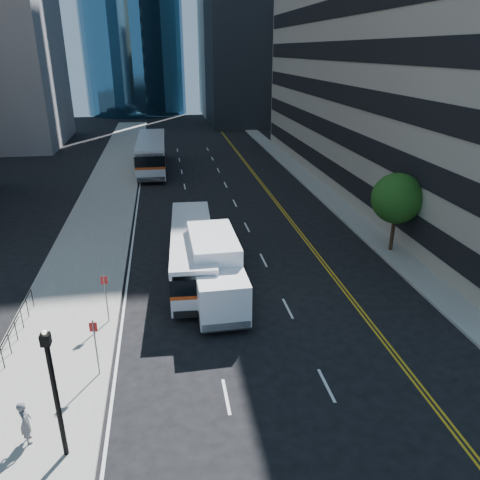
% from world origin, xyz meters
% --- Properties ---
extents(ground, '(160.00, 160.00, 0.00)m').
position_xyz_m(ground, '(0.00, 0.00, 0.00)').
color(ground, black).
rests_on(ground, ground).
extents(sidewalk_west, '(5.00, 90.00, 0.15)m').
position_xyz_m(sidewalk_west, '(-10.50, 25.00, 0.07)').
color(sidewalk_west, gray).
rests_on(sidewalk_west, ground).
extents(sidewalk_east, '(2.00, 90.00, 0.15)m').
position_xyz_m(sidewalk_east, '(9.00, 25.00, 0.07)').
color(sidewalk_east, gray).
rests_on(sidewalk_east, ground).
extents(street_tree, '(3.20, 3.20, 5.10)m').
position_xyz_m(street_tree, '(9.00, 8.00, 3.64)').
color(street_tree, '#332114').
rests_on(street_tree, sidewalk_east).
extents(lamp_post, '(0.28, 0.28, 4.56)m').
position_xyz_m(lamp_post, '(-9.00, -6.00, 2.72)').
color(lamp_post, black).
rests_on(lamp_post, sidewalk_west).
extents(bus_front, '(2.86, 10.84, 2.77)m').
position_xyz_m(bus_front, '(-4.00, 6.76, 1.51)').
color(bus_front, white).
rests_on(bus_front, ground).
extents(bus_rear, '(3.08, 13.36, 3.44)m').
position_xyz_m(bus_rear, '(-6.60, 33.44, 1.88)').
color(bus_rear, silver).
rests_on(bus_rear, ground).
extents(box_truck, '(2.50, 6.96, 3.31)m').
position_xyz_m(box_truck, '(-3.00, 3.51, 1.75)').
color(box_truck, white).
rests_on(box_truck, ground).
extents(pedestrian, '(0.57, 0.68, 1.59)m').
position_xyz_m(pedestrian, '(-10.32, -5.24, 0.94)').
color(pedestrian, '#55555C').
rests_on(pedestrian, sidewalk_west).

